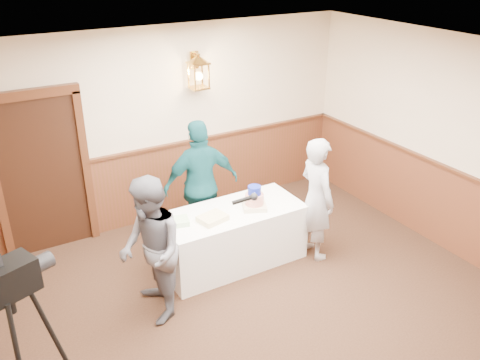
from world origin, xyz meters
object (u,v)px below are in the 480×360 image
object	(u,v)px
sheet_cake_yellow	(213,218)
sheet_cake_green	(177,222)
interviewer	(151,251)
assistant_p	(201,184)
display_table	(232,236)
tiered_cake	(254,199)
baker	(316,199)

from	to	relation	value
sheet_cake_yellow	sheet_cake_green	bearing A→B (deg)	160.41
interviewer	assistant_p	distance (m)	1.56
interviewer	display_table	bearing A→B (deg)	117.71
assistant_p	sheet_cake_green	bearing A→B (deg)	49.14
tiered_cake	baker	distance (m)	0.80
sheet_cake_green	assistant_p	distance (m)	0.84
sheet_cake_yellow	assistant_p	world-z (taller)	assistant_p
baker	interviewer	bearing A→B (deg)	93.92
baker	tiered_cake	bearing A→B (deg)	69.94
display_table	interviewer	world-z (taller)	interviewer
tiered_cake	baker	bearing A→B (deg)	-21.54
sheet_cake_green	baker	bearing A→B (deg)	-13.19
display_table	sheet_cake_yellow	world-z (taller)	sheet_cake_yellow
interviewer	baker	xyz separation A→B (m)	(2.27, 0.10, -0.01)
tiered_cake	assistant_p	distance (m)	0.80
sheet_cake_yellow	interviewer	world-z (taller)	interviewer
interviewer	tiered_cake	bearing A→B (deg)	111.43
baker	assistant_p	bearing A→B (deg)	50.75
tiered_cake	baker	xyz separation A→B (m)	(0.75, -0.29, -0.05)
sheet_cake_green	interviewer	distance (m)	0.73
tiered_cake	interviewer	size ratio (longest dim) A/B	0.23
interviewer	baker	size ratio (longest dim) A/B	1.01
display_table	sheet_cake_green	world-z (taller)	sheet_cake_green
assistant_p	interviewer	bearing A→B (deg)	49.28
tiered_cake	baker	size ratio (longest dim) A/B	0.23
sheet_cake_yellow	assistant_p	xyz separation A→B (m)	(0.20, 0.72, 0.10)
sheet_cake_yellow	assistant_p	size ratio (longest dim) A/B	0.18
interviewer	assistant_p	xyz separation A→B (m)	(1.12, 1.08, 0.05)
sheet_cake_yellow	tiered_cake	bearing A→B (deg)	2.56
baker	assistant_p	world-z (taller)	assistant_p
sheet_cake_green	assistant_p	xyz separation A→B (m)	(0.60, 0.58, 0.10)
sheet_cake_green	assistant_p	world-z (taller)	assistant_p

